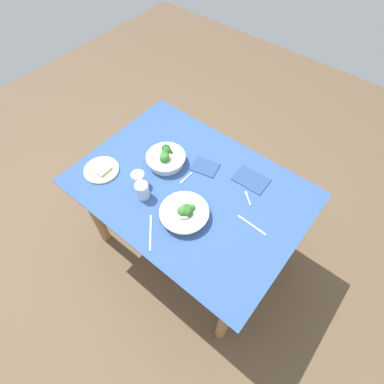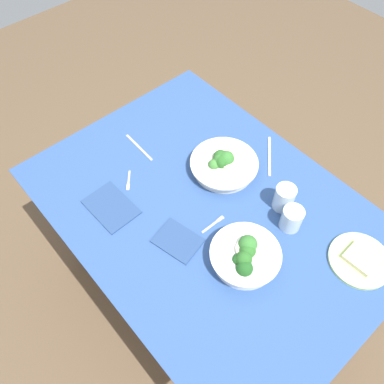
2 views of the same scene
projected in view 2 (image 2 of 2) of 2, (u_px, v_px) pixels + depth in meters
The scene contains 13 objects.
ground_plane at pixel (204, 287), 2.15m from camera, with size 6.00×6.00×0.00m, color brown.
dining_table at pixel (208, 225), 1.61m from camera, with size 1.36×0.98×0.78m.
broccoli_bowl_far at pixel (223, 164), 1.60m from camera, with size 0.27×0.27×0.09m.
broccoli_bowl_near at pixel (245, 256), 1.36m from camera, with size 0.25×0.25×0.10m.
bread_side_plate at pixel (360, 260), 1.38m from camera, with size 0.22×0.22×0.03m.
water_glass_center at pixel (292, 219), 1.43m from camera, with size 0.08×0.08×0.10m, color silver.
water_glass_side at pixel (284, 198), 1.48m from camera, with size 0.08×0.08×0.10m, color silver.
fork_by_far_bowl at pixel (129, 181), 1.59m from camera, with size 0.08×0.07×0.00m.
fork_by_near_bowl at pixel (214, 224), 1.47m from camera, with size 0.01×0.11×0.00m.
table_knife_left at pixel (139, 147), 1.69m from camera, with size 0.18×0.01×0.00m, color #B7B7BC.
table_knife_right at pixel (269, 156), 1.67m from camera, with size 0.21×0.01×0.00m, color #B7B7BC.
napkin_folded_upper at pixel (111, 207), 1.52m from camera, with size 0.20×0.14×0.01m, color navy.
napkin_folded_lower at pixel (178, 241), 1.43m from camera, with size 0.16×0.12×0.01m, color navy.
Camera 2 is at (0.58, -0.60, 2.05)m, focal length 37.27 mm.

